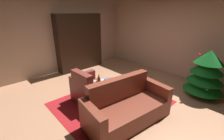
% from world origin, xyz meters
% --- Properties ---
extents(ground_plane, '(6.99, 6.99, 0.00)m').
position_xyz_m(ground_plane, '(0.00, 0.00, 0.00)').
color(ground_plane, '#AE7958').
extents(wall_back, '(5.95, 0.06, 2.64)m').
position_xyz_m(wall_back, '(0.00, 2.66, 1.32)').
color(wall_back, tan).
rests_on(wall_back, ground).
extents(wall_left, '(0.06, 5.39, 2.64)m').
position_xyz_m(wall_left, '(-2.94, 0.00, 1.32)').
color(wall_left, tan).
rests_on(wall_left, ground).
extents(area_rug, '(2.21, 2.55, 0.01)m').
position_xyz_m(area_rug, '(0.01, -0.27, 0.00)').
color(area_rug, maroon).
rests_on(area_rug, ground).
extents(bookshelf_unit, '(0.40, 1.79, 2.10)m').
position_xyz_m(bookshelf_unit, '(-2.67, 0.66, 1.04)').
color(bookshelf_unit, black).
rests_on(bookshelf_unit, ground).
extents(armchair_red, '(0.97, 0.77, 0.87)m').
position_xyz_m(armchair_red, '(-0.39, -0.59, 0.31)').
color(armchair_red, maroon).
rests_on(armchair_red, ground).
extents(couch_red, '(1.00, 1.89, 0.89)m').
position_xyz_m(couch_red, '(0.69, -0.46, 0.30)').
color(couch_red, maroon).
rests_on(couch_red, ground).
extents(coffee_table, '(0.71, 0.71, 0.48)m').
position_xyz_m(coffee_table, '(-0.13, -0.30, 0.43)').
color(coffee_table, black).
rests_on(coffee_table, ground).
extents(book_stack_on_table, '(0.21, 0.18, 0.16)m').
position_xyz_m(book_stack_on_table, '(-0.08, -0.28, 0.55)').
color(book_stack_on_table, red).
rests_on(book_stack_on_table, coffee_table).
extents(bottle_on_table, '(0.07, 0.07, 0.25)m').
position_xyz_m(bottle_on_table, '(-0.29, -0.41, 0.58)').
color(bottle_on_table, '#5A2514').
rests_on(bottle_on_table, coffee_table).
extents(decorated_tree, '(0.98, 0.98, 1.26)m').
position_xyz_m(decorated_tree, '(1.39, 1.85, 0.63)').
color(decorated_tree, brown).
rests_on(decorated_tree, ground).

